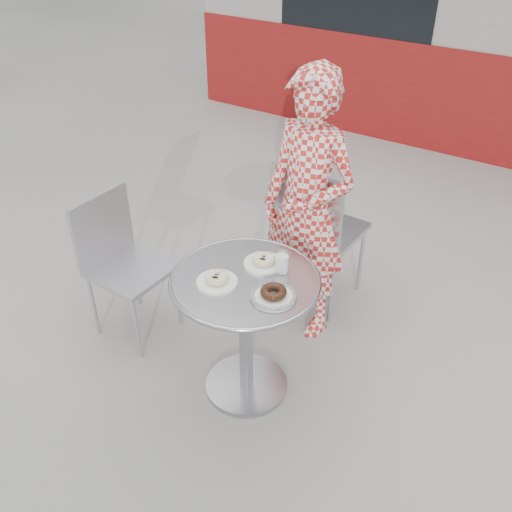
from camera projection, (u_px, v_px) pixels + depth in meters
The scene contains 9 objects.
ground at pixel (255, 385), 3.14m from camera, with size 60.00×60.00×0.00m, color #A9A7A1.
bistro_table at pixel (245, 308), 2.82m from camera, with size 0.74×0.74×0.74m.
chair_far at pixel (318, 258), 3.64m from camera, with size 0.48×0.49×0.98m.
chair_left at pixel (134, 293), 3.39m from camera, with size 0.43×0.43×0.87m.
seated_person at pixel (307, 210), 3.16m from camera, with size 0.58×0.38×1.59m, color red.
plate_far at pixel (264, 261), 2.80m from camera, with size 0.20×0.20×0.05m.
plate_near at pixel (217, 280), 2.68m from camera, with size 0.20×0.20×0.05m.
plate_checker at pixel (273, 295), 2.59m from camera, with size 0.21×0.21×0.05m.
milk_cup at pixel (282, 263), 2.74m from camera, with size 0.07×0.07×0.11m.
Camera 1 is at (1.19, -1.83, 2.37)m, focal length 40.00 mm.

